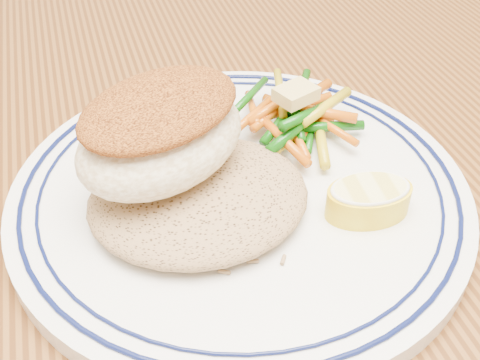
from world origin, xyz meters
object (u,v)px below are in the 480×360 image
at_px(dining_table, 284,269).
at_px(vegetable_pile, 296,118).
at_px(plate, 240,192).
at_px(fish_fillet, 161,132).
at_px(rice_pilaf, 198,193).
at_px(lemon_wedge, 369,198).

xyz_separation_m(dining_table, vegetable_pile, (0.01, 0.03, 0.13)).
bearing_deg(dining_table, plate, -159.54).
distance_m(plate, fish_fillet, 0.07).
bearing_deg(fish_fillet, dining_table, 5.80).
xyz_separation_m(fish_fillet, vegetable_pile, (0.10, 0.04, -0.04)).
bearing_deg(dining_table, rice_pilaf, -158.09).
height_order(plate, vegetable_pile, vegetable_pile).
bearing_deg(lemon_wedge, plate, 145.05).
distance_m(rice_pilaf, lemon_wedge, 0.10).
relative_size(dining_table, rice_pilaf, 10.91).
relative_size(dining_table, fish_fillet, 10.80).
relative_size(plate, vegetable_pile, 2.84).
bearing_deg(rice_pilaf, fish_fillet, 129.04).
relative_size(plate, fish_fillet, 2.17).
distance_m(dining_table, fish_fillet, 0.18).
distance_m(rice_pilaf, vegetable_pile, 0.11).
xyz_separation_m(dining_table, plate, (-0.04, -0.02, 0.11)).
xyz_separation_m(dining_table, fish_fillet, (-0.09, -0.01, 0.16)).
distance_m(fish_fillet, lemon_wedge, 0.13).
bearing_deg(fish_fillet, lemon_wedge, -25.10).
bearing_deg(rice_pilaf, plate, 23.81).
height_order(dining_table, rice_pilaf, rice_pilaf).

